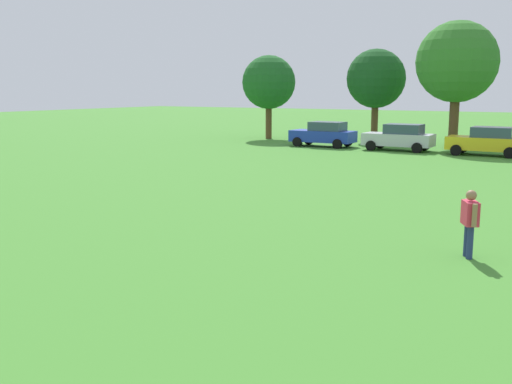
{
  "coord_description": "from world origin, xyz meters",
  "views": [
    {
      "loc": [
        9.52,
        1.8,
        3.83
      ],
      "look_at": [
        3.42,
        12.18,
        1.74
      ],
      "focal_mm": 41.53,
      "sensor_mm": 36.0,
      "label": 1
    }
  ],
  "objects": [
    {
      "name": "tree_left",
      "position": [
        -5.44,
        44.92,
        4.59
      ],
      "size": [
        4.37,
        4.37,
        6.8
      ],
      "color": "brown",
      "rests_on": "ground"
    },
    {
      "name": "tree_far_left",
      "position": [
        -13.25,
        42.56,
        4.35
      ],
      "size": [
        4.14,
        4.14,
        6.44
      ],
      "color": "brown",
      "rests_on": "ground"
    },
    {
      "name": "parked_car_yellow_2",
      "position": [
        3.7,
        38.4,
        0.86
      ],
      "size": [
        4.3,
        2.02,
        1.68
      ],
      "rotation": [
        0.0,
        0.0,
        3.14
      ],
      "color": "yellow",
      "rests_on": "ground"
    },
    {
      "name": "tree_center_left",
      "position": [
        0.85,
        42.56,
        5.58
      ],
      "size": [
        5.3,
        5.3,
        8.26
      ],
      "color": "brown",
      "rests_on": "ground"
    },
    {
      "name": "parked_car_blue_0",
      "position": [
        -6.79,
        38.65,
        0.86
      ],
      "size": [
        4.3,
        2.02,
        1.68
      ],
      "rotation": [
        0.0,
        0.0,
        3.14
      ],
      "color": "#1E38AD",
      "rests_on": "ground"
    },
    {
      "name": "adult_bystander",
      "position": [
        7.05,
        15.66,
        0.94
      ],
      "size": [
        0.49,
        0.68,
        1.58
      ],
      "rotation": [
        0.0,
        0.0,
        5.18
      ],
      "color": "navy",
      "rests_on": "ground"
    },
    {
      "name": "ground_plane",
      "position": [
        0.0,
        30.0,
        0.0
      ],
      "size": [
        160.0,
        160.0,
        0.0
      ],
      "primitive_type": "plane",
      "color": "#42842D"
    },
    {
      "name": "parked_car_silver_1",
      "position": [
        -1.56,
        38.57,
        0.86
      ],
      "size": [
        4.3,
        2.02,
        1.68
      ],
      "rotation": [
        0.0,
        0.0,
        3.14
      ],
      "color": "silver",
      "rests_on": "ground"
    }
  ]
}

